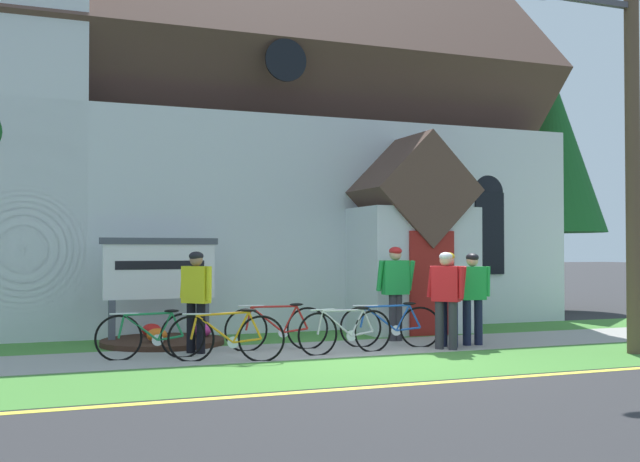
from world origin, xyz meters
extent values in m
plane|color=#2B2B2D|center=(0.00, 4.00, 0.00)|extent=(140.00, 140.00, 0.00)
cube|color=#99968E|center=(-0.09, 1.48, 0.01)|extent=(32.00, 2.08, 0.01)
cube|color=#427F33|center=(-0.09, -0.75, 0.00)|extent=(32.00, 2.38, 0.01)
cube|color=#427F33|center=(-0.09, 3.43, 0.00)|extent=(24.00, 1.81, 0.01)
cube|color=yellow|center=(-0.09, -2.09, 0.00)|extent=(28.00, 0.16, 0.01)
cube|color=silver|center=(-0.09, 9.21, 2.28)|extent=(14.24, 9.76, 4.56)
cube|color=brown|center=(-0.09, 9.21, 6.17)|extent=(14.74, 9.94, 9.94)
cube|color=silver|center=(-5.62, 5.92, 5.82)|extent=(3.16, 3.16, 11.65)
cube|color=silver|center=(2.48, 3.54, 1.30)|extent=(2.40, 1.60, 2.60)
cube|color=brown|center=(2.48, 3.54, 2.95)|extent=(2.40, 1.80, 2.40)
cube|color=maroon|center=(2.48, 2.72, 1.05)|extent=(1.00, 0.06, 2.10)
cube|color=black|center=(4.90, 4.31, 2.10)|extent=(0.76, 0.06, 1.90)
cone|color=black|center=(4.90, 4.31, 3.05)|extent=(0.80, 0.06, 0.80)
cylinder|color=black|center=(-0.09, 4.31, 5.69)|extent=(0.90, 0.06, 0.90)
cube|color=#474C56|center=(-3.68, 3.43, 0.41)|extent=(0.12, 0.12, 0.81)
cube|color=#474C56|center=(-1.94, 3.56, 0.41)|extent=(0.12, 0.12, 0.81)
cube|color=white|center=(-2.81, 3.50, 1.32)|extent=(2.08, 0.23, 1.01)
cube|color=#474C56|center=(-2.81, 3.50, 1.88)|extent=(2.20, 0.28, 0.12)
cube|color=black|center=(-2.81, 3.45, 1.44)|extent=(1.66, 0.13, 0.16)
cylinder|color=#382319|center=(-2.81, 3.18, 0.05)|extent=(2.22, 2.22, 0.10)
ellipsoid|color=#CC338C|center=(-2.06, 3.34, 0.22)|extent=(0.36, 0.36, 0.24)
ellipsoid|color=red|center=(-2.93, 3.69, 0.22)|extent=(0.36, 0.36, 0.24)
ellipsoid|color=orange|center=(-2.98, 2.79, 0.22)|extent=(0.36, 0.36, 0.24)
torus|color=black|center=(-0.57, 1.66, 0.36)|extent=(0.75, 0.11, 0.75)
torus|color=black|center=(-1.65, 1.76, 0.36)|extent=(0.75, 0.11, 0.75)
cylinder|color=#A51E19|center=(-1.28, 1.73, 0.53)|extent=(0.58, 0.09, 0.47)
cylinder|color=#A51E19|center=(-1.16, 1.72, 0.75)|extent=(0.80, 0.11, 0.04)
cylinder|color=#A51E19|center=(-0.88, 1.69, 0.52)|extent=(0.27, 0.06, 0.46)
cylinder|color=#A51E19|center=(-0.79, 1.68, 0.33)|extent=(0.44, 0.08, 0.09)
cylinder|color=#A51E19|center=(-0.67, 1.67, 0.55)|extent=(0.23, 0.06, 0.41)
cylinder|color=#A51E19|center=(-1.60, 1.76, 0.55)|extent=(0.12, 0.05, 0.40)
ellipsoid|color=black|center=(-0.77, 1.68, 0.78)|extent=(0.25, 0.10, 0.05)
cylinder|color=silver|center=(-1.56, 1.76, 0.77)|extent=(0.44, 0.07, 0.03)
cylinder|color=silver|center=(-1.00, 1.70, 0.30)|extent=(0.18, 0.04, 0.18)
torus|color=black|center=(0.33, 0.93, 0.34)|extent=(0.72, 0.11, 0.72)
torus|color=black|center=(-0.71, 0.82, 0.34)|extent=(0.72, 0.11, 0.72)
cylinder|color=#B7B7BC|center=(-0.35, 0.86, 0.51)|extent=(0.57, 0.10, 0.46)
cylinder|color=#B7B7BC|center=(-0.24, 0.87, 0.72)|extent=(0.77, 0.12, 0.05)
cylinder|color=#B7B7BC|center=(0.03, 0.90, 0.50)|extent=(0.26, 0.06, 0.44)
cylinder|color=#B7B7BC|center=(0.12, 0.91, 0.32)|extent=(0.42, 0.08, 0.09)
cylinder|color=#B7B7BC|center=(0.24, 0.92, 0.53)|extent=(0.22, 0.06, 0.38)
cylinder|color=#B7B7BC|center=(-0.67, 0.82, 0.53)|extent=(0.12, 0.05, 0.39)
ellipsoid|color=black|center=(0.14, 0.91, 0.74)|extent=(0.25, 0.10, 0.05)
cylinder|color=silver|center=(-0.62, 0.83, 0.74)|extent=(0.44, 0.07, 0.03)
cylinder|color=silver|center=(-0.08, 0.89, 0.29)|extent=(0.18, 0.04, 0.18)
torus|color=black|center=(-1.75, 0.54, 0.35)|extent=(0.70, 0.28, 0.73)
torus|color=black|center=(-2.76, 0.90, 0.35)|extent=(0.70, 0.28, 0.73)
cylinder|color=orange|center=(-2.42, 0.78, 0.50)|extent=(0.56, 0.23, 0.44)
cylinder|color=orange|center=(-2.31, 0.74, 0.73)|extent=(0.77, 0.30, 0.08)
cylinder|color=orange|center=(-2.04, 0.65, 0.53)|extent=(0.27, 0.12, 0.48)
cylinder|color=orange|center=(-1.95, 0.61, 0.32)|extent=(0.42, 0.18, 0.09)
cylinder|color=orange|center=(-1.84, 0.57, 0.55)|extent=(0.23, 0.11, 0.43)
cylinder|color=orange|center=(-2.72, 0.88, 0.53)|extent=(0.13, 0.07, 0.37)
ellipsoid|color=black|center=(-1.93, 0.61, 0.79)|extent=(0.25, 0.15, 0.05)
cylinder|color=silver|center=(-2.68, 0.87, 0.73)|extent=(0.42, 0.17, 0.03)
cylinder|color=silver|center=(-2.15, 0.68, 0.29)|extent=(0.18, 0.08, 0.18)
torus|color=black|center=(-2.79, 1.39, 0.35)|extent=(0.73, 0.06, 0.73)
torus|color=black|center=(-3.79, 1.42, 0.35)|extent=(0.73, 0.06, 0.73)
cylinder|color=#19723F|center=(-3.45, 1.41, 0.50)|extent=(0.54, 0.05, 0.44)
cylinder|color=#19723F|center=(-3.34, 1.41, 0.71)|extent=(0.74, 0.06, 0.05)
cylinder|color=#19723F|center=(-3.08, 1.40, 0.51)|extent=(0.25, 0.04, 0.44)
cylinder|color=#19723F|center=(-2.99, 1.40, 0.32)|extent=(0.40, 0.05, 0.09)
cylinder|color=#19723F|center=(-2.88, 1.39, 0.53)|extent=(0.21, 0.04, 0.39)
cylinder|color=#19723F|center=(-3.75, 1.42, 0.53)|extent=(0.12, 0.04, 0.37)
ellipsoid|color=black|center=(-2.97, 1.40, 0.75)|extent=(0.24, 0.09, 0.05)
cylinder|color=silver|center=(-3.71, 1.42, 0.73)|extent=(0.44, 0.04, 0.03)
cylinder|color=silver|center=(-3.19, 1.40, 0.30)|extent=(0.18, 0.03, 0.18)
torus|color=black|center=(1.36, 1.16, 0.35)|extent=(0.70, 0.31, 0.74)
torus|color=black|center=(0.38, 1.55, 0.35)|extent=(0.70, 0.31, 0.74)
cylinder|color=#194CA5|center=(0.71, 1.42, 0.50)|extent=(0.54, 0.24, 0.44)
cylinder|color=#194CA5|center=(0.82, 1.37, 0.73)|extent=(0.74, 0.32, 0.07)
cylinder|color=#194CA5|center=(1.08, 1.27, 0.52)|extent=(0.26, 0.13, 0.46)
cylinder|color=#194CA5|center=(1.16, 1.24, 0.32)|extent=(0.41, 0.19, 0.09)
cylinder|color=#194CA5|center=(1.27, 1.19, 0.55)|extent=(0.22, 0.12, 0.41)
cylinder|color=#194CA5|center=(0.42, 1.53, 0.53)|extent=(0.12, 0.08, 0.37)
ellipsoid|color=black|center=(1.18, 1.23, 0.77)|extent=(0.25, 0.16, 0.05)
cylinder|color=silver|center=(0.46, 1.52, 0.73)|extent=(0.42, 0.19, 0.03)
cylinder|color=silver|center=(0.97, 1.32, 0.30)|extent=(0.17, 0.09, 0.18)
cylinder|color=#191E38|center=(2.25, 1.05, 0.41)|extent=(0.15, 0.15, 0.82)
cylinder|color=#191E38|center=(2.47, 1.03, 0.41)|extent=(0.15, 0.15, 0.82)
cube|color=green|center=(2.36, 1.04, 1.12)|extent=(0.48, 0.24, 0.60)
sphere|color=tan|center=(2.36, 1.04, 1.53)|extent=(0.21, 0.21, 0.21)
ellipsoid|color=black|center=(2.36, 1.04, 1.58)|extent=(0.25, 0.29, 0.15)
cylinder|color=green|center=(2.08, 1.11, 1.15)|extent=(0.09, 0.20, 0.55)
cylinder|color=green|center=(2.64, 0.98, 1.15)|extent=(0.09, 0.11, 0.54)
cylinder|color=black|center=(-2.44, 1.69, 0.42)|extent=(0.15, 0.15, 0.84)
cylinder|color=black|center=(-2.57, 1.84, 0.42)|extent=(0.15, 0.15, 0.84)
cube|color=yellow|center=(-2.50, 1.76, 1.14)|extent=(0.47, 0.48, 0.61)
sphere|color=#936B51|center=(-2.50, 1.76, 1.56)|extent=(0.22, 0.22, 0.22)
ellipsoid|color=black|center=(-2.50, 1.76, 1.62)|extent=(0.35, 0.35, 0.15)
cylinder|color=yellow|center=(-2.34, 1.53, 1.17)|extent=(0.09, 0.10, 0.55)
cylinder|color=yellow|center=(-2.67, 2.00, 1.17)|extent=(0.09, 0.25, 0.55)
cylinder|color=#191E38|center=(1.77, 1.06, 0.41)|extent=(0.15, 0.15, 0.83)
cylinder|color=#191E38|center=(1.89, 0.90, 0.41)|extent=(0.15, 0.15, 0.83)
cube|color=red|center=(1.83, 0.98, 1.13)|extent=(0.44, 0.49, 0.60)
sphere|color=tan|center=(1.83, 0.98, 1.54)|extent=(0.21, 0.21, 0.21)
ellipsoid|color=gold|center=(1.83, 0.98, 1.60)|extent=(0.35, 0.34, 0.15)
cylinder|color=red|center=(1.69, 1.24, 1.16)|extent=(0.09, 0.16, 0.55)
cylinder|color=red|center=(1.96, 0.73, 1.16)|extent=(0.09, 0.18, 0.55)
cylinder|color=#2D2D33|center=(1.53, 0.78, 0.42)|extent=(0.15, 0.15, 0.83)
cylinder|color=#2D2D33|center=(1.69, 0.61, 0.42)|extent=(0.15, 0.15, 0.83)
cube|color=red|center=(1.61, 0.70, 1.14)|extent=(0.46, 0.48, 0.61)
sphere|color=tan|center=(1.61, 0.70, 1.55)|extent=(0.21, 0.21, 0.21)
ellipsoid|color=silver|center=(1.61, 0.70, 1.60)|extent=(0.35, 0.35, 0.15)
cylinder|color=red|center=(1.45, 0.93, 1.17)|extent=(0.09, 0.21, 0.55)
cylinder|color=red|center=(1.77, 0.46, 1.17)|extent=(0.09, 0.10, 0.55)
cylinder|color=#2D2D33|center=(1.42, 2.12, 0.44)|extent=(0.15, 0.15, 0.88)
cylinder|color=#2D2D33|center=(1.30, 2.12, 0.44)|extent=(0.15, 0.15, 0.88)
cube|color=green|center=(1.36, 2.12, 1.20)|extent=(0.50, 0.23, 0.64)
sphere|color=tan|center=(1.36, 2.12, 1.63)|extent=(0.23, 0.23, 0.23)
ellipsoid|color=red|center=(1.36, 2.12, 1.70)|extent=(0.25, 0.30, 0.16)
cylinder|color=green|center=(1.65, 2.06, 1.23)|extent=(0.09, 0.25, 0.58)
cylinder|color=green|center=(1.07, 2.17, 1.23)|extent=(0.09, 0.22, 0.58)
cylinder|color=brown|center=(4.29, -0.83, 4.10)|extent=(0.24, 0.24, 8.20)
cube|color=#4C4C51|center=(3.39, -0.83, 5.80)|extent=(1.80, 0.10, 0.10)
cylinder|color=#3D2D1E|center=(8.91, 7.16, 1.11)|extent=(0.38, 0.38, 2.21)
cone|color=#195623|center=(8.91, 7.16, 4.54)|extent=(3.01, 3.01, 4.66)
ellipsoid|color=#847A5B|center=(-4.10, 78.95, 0.00)|extent=(82.87, 55.25, 23.23)
camera|label=1|loc=(-5.18, -10.84, 1.73)|focal=43.10mm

